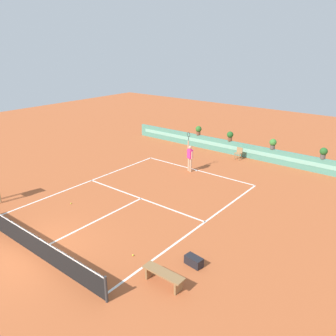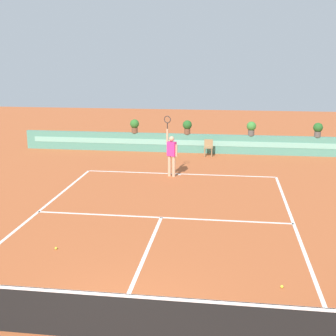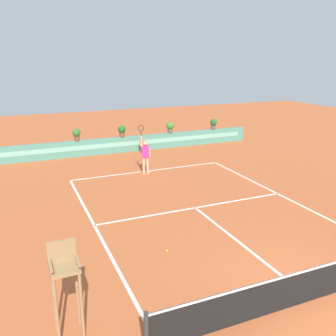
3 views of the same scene
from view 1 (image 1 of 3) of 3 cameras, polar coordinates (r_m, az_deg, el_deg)
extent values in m
plane|color=#B2562D|center=(18.09, -5.48, -5.60)|extent=(60.00, 60.00, 0.00)
cube|color=white|center=(22.33, 4.99, -0.38)|extent=(8.22, 0.10, 0.01)
cube|color=white|center=(18.35, -4.61, -5.16)|extent=(8.22, 0.10, 0.01)
cube|color=white|center=(16.43, -12.30, -8.85)|extent=(0.10, 6.40, 0.01)
cube|color=white|center=(20.89, -13.78, -2.42)|extent=(0.10, 11.89, 0.01)
cube|color=white|center=(15.78, 5.42, -9.73)|extent=(0.10, 11.89, 0.01)
cube|color=white|center=(22.25, 4.84, -0.45)|extent=(0.10, 0.20, 0.01)
cylinder|color=#333333|center=(11.63, -10.46, -19.58)|extent=(0.10, 0.10, 1.00)
cube|color=black|center=(14.72, -22.19, -11.61)|extent=(8.82, 0.02, 0.95)
cube|color=white|center=(14.50, -22.43, -10.11)|extent=(8.82, 0.03, 0.06)
cube|color=#4C8E7A|center=(25.86, 10.57, 3.44)|extent=(18.00, 0.20, 1.00)
cube|color=#7ABCA8|center=(25.76, 10.47, 3.49)|extent=(17.10, 0.01, 0.28)
cylinder|color=#99754C|center=(24.73, 11.24, 1.93)|extent=(0.05, 0.05, 0.45)
cylinder|color=#99754C|center=(24.58, 11.96, 1.77)|extent=(0.05, 0.05, 0.45)
cylinder|color=#99754C|center=(25.03, 11.62, 2.13)|extent=(0.05, 0.05, 0.45)
cylinder|color=#99754C|center=(24.89, 12.33, 1.97)|extent=(0.05, 0.05, 0.45)
cube|color=#99754C|center=(24.73, 11.83, 2.49)|extent=(0.44, 0.44, 0.04)
cube|color=#99754C|center=(24.84, 12.07, 3.04)|extent=(0.44, 0.04, 0.36)
cube|color=olive|center=(12.62, -3.13, -17.12)|extent=(0.08, 0.40, 0.45)
cube|color=olive|center=(11.99, 1.74, -19.45)|extent=(0.08, 0.40, 0.45)
cube|color=olive|center=(12.14, -0.78, -17.33)|extent=(1.60, 0.44, 0.06)
cube|color=black|center=(13.21, 4.40, -15.45)|extent=(0.74, 0.44, 0.36)
cylinder|color=tan|center=(21.91, 3.86, 0.49)|extent=(0.14, 0.14, 0.90)
cylinder|color=tan|center=(22.06, 3.55, 0.64)|extent=(0.14, 0.14, 0.90)
cube|color=#E52D84|center=(21.75, 3.75, 2.42)|extent=(0.41, 0.32, 0.60)
sphere|color=tan|center=(21.62, 3.78, 3.51)|extent=(0.22, 0.22, 0.22)
cylinder|color=tan|center=(21.74, 3.47, 3.94)|extent=(0.09, 0.09, 0.55)
cylinder|color=black|center=(21.62, 3.49, 5.01)|extent=(0.04, 0.04, 0.24)
torus|color=#262626|center=(21.55, 3.51, 5.67)|extent=(0.30, 0.13, 0.31)
cylinder|color=tan|center=(21.59, 4.09, 2.14)|extent=(0.09, 0.09, 0.50)
sphere|color=#CCE033|center=(13.80, -5.97, -14.49)|extent=(0.07, 0.07, 0.07)
sphere|color=#CCE033|center=(18.39, -16.14, -5.79)|extent=(0.07, 0.07, 0.07)
cylinder|color=brown|center=(25.73, 10.45, 4.85)|extent=(0.32, 0.32, 0.28)
sphere|color=#235B23|center=(25.64, 10.50, 5.59)|extent=(0.48, 0.48, 0.48)
cylinder|color=brown|center=(27.11, 5.18, 5.90)|extent=(0.32, 0.32, 0.28)
sphere|color=#2D6B28|center=(27.03, 5.20, 6.61)|extent=(0.48, 0.48, 0.48)
cylinder|color=#514C47|center=(24.43, 17.30, 3.41)|extent=(0.32, 0.32, 0.28)
sphere|color=#387F33|center=(24.34, 17.39, 4.18)|extent=(0.48, 0.48, 0.48)
cylinder|color=#514C47|center=(23.53, 24.78, 1.78)|extent=(0.32, 0.32, 0.28)
sphere|color=#235B23|center=(23.43, 24.90, 2.58)|extent=(0.48, 0.48, 0.48)
camera|label=2|loc=(9.90, -56.04, -6.09)|focal=48.01mm
camera|label=3|loc=(17.93, -52.08, 5.92)|focal=39.24mm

